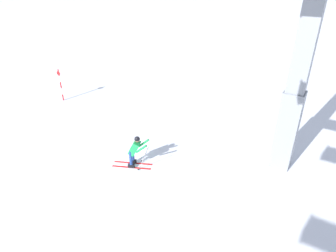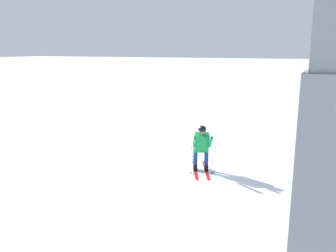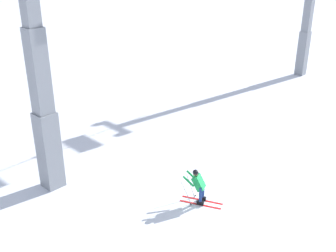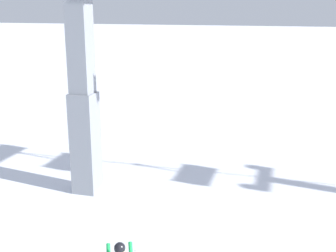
% 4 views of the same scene
% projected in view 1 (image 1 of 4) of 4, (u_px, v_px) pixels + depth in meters
% --- Properties ---
extents(ground_plane, '(260.00, 260.00, 0.00)m').
position_uv_depth(ground_plane, '(96.00, 172.00, 12.12)').
color(ground_plane, white).
extents(skier_carving_main, '(1.14, 1.71, 1.56)m').
position_uv_depth(skier_carving_main, '(135.00, 149.00, 12.12)').
color(skier_carving_main, red).
rests_on(skier_carving_main, ground_plane).
extents(lift_tower_near, '(0.78, 2.68, 10.57)m').
position_uv_depth(lift_tower_near, '(301.00, 64.00, 10.52)').
color(lift_tower_near, gray).
rests_on(lift_tower_near, ground_plane).
extents(trail_marker_pole, '(0.07, 0.28, 2.05)m').
position_uv_depth(trail_marker_pole, '(61.00, 84.00, 18.31)').
color(trail_marker_pole, red).
rests_on(trail_marker_pole, ground_plane).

